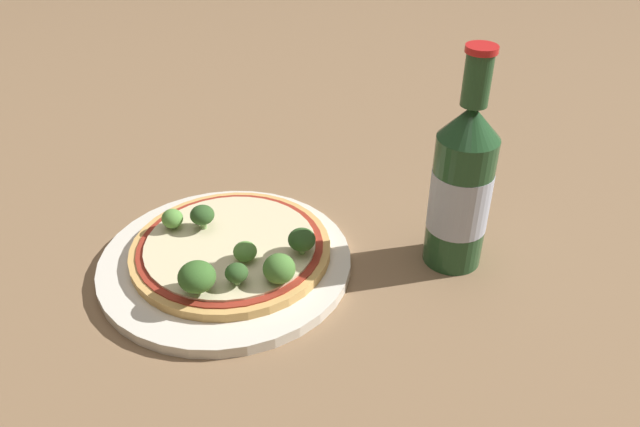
# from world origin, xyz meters

# --- Properties ---
(ground_plane) EXTENTS (3.00, 3.00, 0.00)m
(ground_plane) POSITION_xyz_m (0.00, 0.00, 0.00)
(ground_plane) COLOR #846647
(plate) EXTENTS (0.26, 0.26, 0.01)m
(plate) POSITION_xyz_m (-0.00, -0.03, 0.01)
(plate) COLOR silver
(plate) RESTS_ON ground_plane
(pizza) EXTENTS (0.21, 0.21, 0.01)m
(pizza) POSITION_xyz_m (0.01, -0.02, 0.02)
(pizza) COLOR tan
(pizza) RESTS_ON plate
(broccoli_floret_0) EXTENTS (0.03, 0.03, 0.03)m
(broccoli_floret_0) POSITION_xyz_m (0.02, -0.11, 0.04)
(broccoli_floret_0) COLOR #7A9E5B
(broccoli_floret_0) RESTS_ON pizza
(broccoli_floret_1) EXTENTS (0.02, 0.02, 0.02)m
(broccoli_floret_1) POSITION_xyz_m (-0.03, 0.04, 0.04)
(broccoli_floret_1) COLOR #7A9E5B
(broccoli_floret_1) RESTS_ON pizza
(broccoli_floret_2) EXTENTS (0.03, 0.03, 0.03)m
(broccoli_floret_2) POSITION_xyz_m (0.00, 0.02, 0.04)
(broccoli_floret_2) COLOR #7A9E5B
(broccoli_floret_2) RESTS_ON pizza
(broccoli_floret_3) EXTENTS (0.04, 0.04, 0.03)m
(broccoli_floret_3) POSITION_xyz_m (-0.06, -0.07, 0.04)
(broccoli_floret_3) COLOR #7A9E5B
(broccoli_floret_3) RESTS_ON pizza
(broccoli_floret_4) EXTENTS (0.02, 0.02, 0.02)m
(broccoli_floret_4) POSITION_xyz_m (0.01, -0.06, 0.04)
(broccoli_floret_4) COLOR #7A9E5B
(broccoli_floret_4) RESTS_ON pizza
(broccoli_floret_5) EXTENTS (0.03, 0.03, 0.03)m
(broccoli_floret_5) POSITION_xyz_m (0.06, -0.08, 0.04)
(broccoli_floret_5) COLOR #7A9E5B
(broccoli_floret_5) RESTS_ON pizza
(broccoli_floret_6) EXTENTS (0.02, 0.02, 0.02)m
(broccoli_floret_6) POSITION_xyz_m (-0.02, -0.09, 0.04)
(broccoli_floret_6) COLOR #7A9E5B
(broccoli_floret_6) RESTS_ON pizza
(beer_bottle) EXTENTS (0.06, 0.06, 0.24)m
(beer_bottle) POSITION_xyz_m (0.20, -0.16, 0.09)
(beer_bottle) COLOR #234C28
(beer_bottle) RESTS_ON ground_plane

